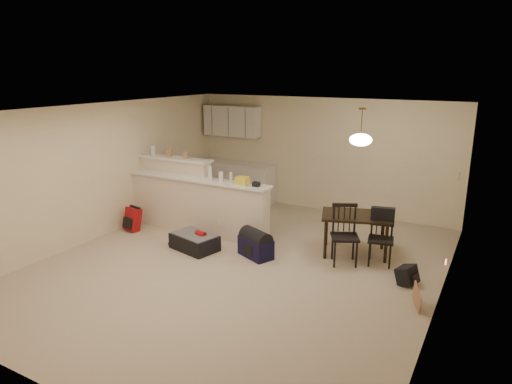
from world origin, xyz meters
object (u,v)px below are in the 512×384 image
Objects in this scene: dining_chair_near at (345,235)px; black_daypack at (407,275)px; dining_table at (356,219)px; suitcase at (195,242)px; pendant_lamp at (361,139)px; dining_chair_far at (381,238)px; red_backpack at (133,219)px; navy_duffel at (256,247)px.

black_daypack is at bearing -39.64° from dining_chair_near.
dining_table is 2.83m from suitcase.
pendant_lamp reaches higher than suitcase.
black_daypack is at bearing 20.42° from suitcase.
black_daypack is (1.03, -0.74, -1.85)m from pendant_lamp.
dining_chair_near is 0.58m from dining_chair_far.
dining_chair_far reaches higher than suitcase.
dining_table is 4.31m from red_backpack.
pendant_lamp is 1.63m from dining_chair_far.
suitcase is 1.13m from navy_duffel.
suitcase is 1.77× the size of red_backpack.
dining_chair_far is 0.80m from black_daypack.
red_backpack is 1.49× the size of black_daypack.
dining_chair_far is at bearing 44.43° from navy_duffel.
dining_chair_far is 2.96× the size of black_daypack.
red_backpack is at bearing 160.33° from dining_chair_near.
black_daypack is at bearing 28.93° from navy_duffel.
dining_chair_far is 4.74m from red_backpack.
red_backpack reaches higher than suitcase.
dining_chair_far reaches higher than black_daypack.
suitcase is (-2.52, -1.18, -1.85)m from pendant_lamp.
dining_chair_far reaches higher than red_backpack.
red_backpack is at bearing 109.20° from black_daypack.
pendant_lamp is 4.64m from red_backpack.
navy_duffel is at bearing -165.32° from dining_table.
black_daypack is (0.54, -0.50, -0.32)m from dining_chair_far.
dining_table is at bearing 38.43° from suitcase.
dining_table reaches higher than navy_duffel.
pendant_lamp is 1.02× the size of navy_duffel.
pendant_lamp is 2.03× the size of black_daypack.
pendant_lamp reaches higher than dining_chair_near.
dining_table is 4.31× the size of black_daypack.
pendant_lamp reaches higher than red_backpack.
dining_chair_far is at bearing 63.57° from black_daypack.
dining_chair_near is (-0.02, -0.49, -1.50)m from pendant_lamp.
dining_table is 0.58m from dining_chair_far.
pendant_lamp is (-0.00, -0.00, 1.37)m from dining_table.
dining_chair_near reaches higher than black_daypack.
pendant_lamp is 0.77× the size of suitcase.
dining_chair_near reaches higher than dining_chair_far.
dining_chair_near is 1.14m from black_daypack.
red_backpack is at bearing 176.76° from dining_chair_far.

